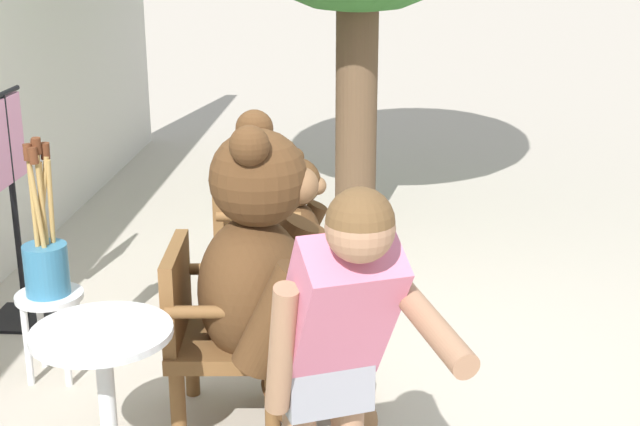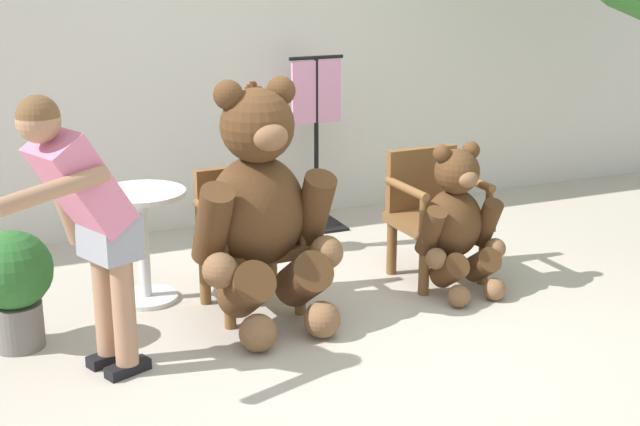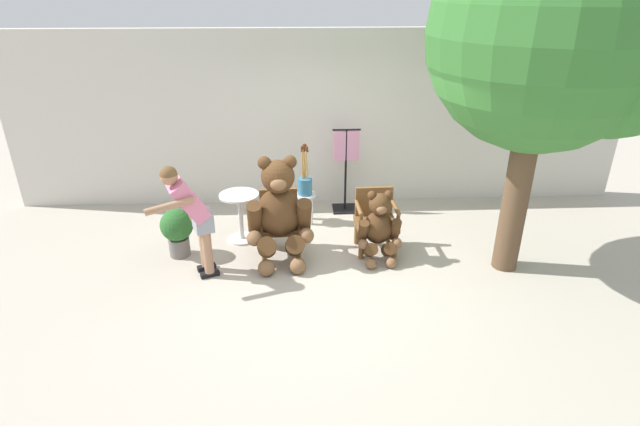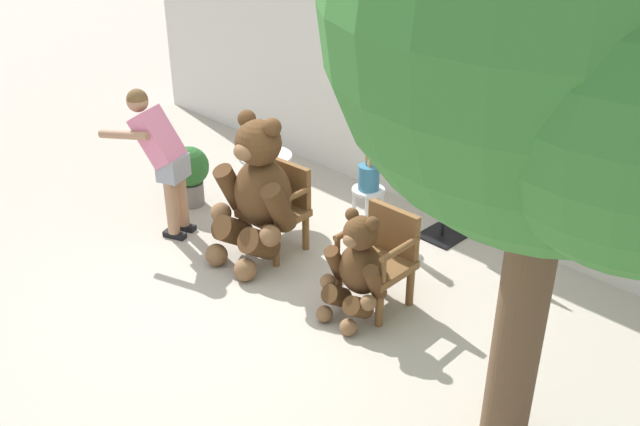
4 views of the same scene
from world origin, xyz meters
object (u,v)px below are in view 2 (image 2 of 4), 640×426
object	(u,v)px
teddy_bear_small	(457,220)
brush_bucket	(254,166)
clothing_display_stand	(316,139)
wooden_chair_left	(247,235)
teddy_bear_large	(262,207)
potted_plant	(14,281)
wooden_chair_right	(434,211)
round_side_table	(143,233)
person_visitor	(85,212)
white_stool	(255,207)

from	to	relation	value
teddy_bear_small	brush_bucket	world-z (taller)	brush_bucket
teddy_bear_small	clothing_display_stand	distance (m)	1.66
wooden_chair_left	brush_bucket	size ratio (longest dim) A/B	1.07
teddy_bear_large	potted_plant	size ratio (longest dim) A/B	2.14
wooden_chair_right	wooden_chair_left	bearing A→B (deg)	-180.00
wooden_chair_right	round_side_table	world-z (taller)	wooden_chair_right
wooden_chair_left	person_visitor	xyz separation A→B (m)	(-1.04, -0.60, 0.44)
round_side_table	potted_plant	bearing A→B (deg)	-153.20
person_visitor	round_side_table	xyz separation A→B (m)	(0.47, 0.94, -0.45)
brush_bucket	clothing_display_stand	size ratio (longest dim) A/B	0.59
wooden_chair_left	white_stool	xyz separation A→B (m)	(0.37, 0.91, -0.11)
wooden_chair_left	clothing_display_stand	bearing A→B (deg)	52.19
teddy_bear_small	brush_bucket	size ratio (longest dim) A/B	1.21
wooden_chair_right	teddy_bear_large	distance (m)	1.36
round_side_table	potted_plant	xyz separation A→B (m)	(-0.81, -0.41, -0.05)
person_visitor	potted_plant	bearing A→B (deg)	122.55
person_visitor	wooden_chair_left	bearing A→B (deg)	30.12
wooden_chair_right	person_visitor	xyz separation A→B (m)	(-2.36, -0.60, 0.44)
teddy_bear_small	wooden_chair_right	bearing A→B (deg)	90.71
teddy_bear_small	potted_plant	world-z (taller)	teddy_bear_small
teddy_bear_small	clothing_display_stand	bearing A→B (deg)	100.29
wooden_chair_right	teddy_bear_small	world-z (taller)	teddy_bear_small
teddy_bear_small	clothing_display_stand	world-z (taller)	clothing_display_stand
teddy_bear_small	wooden_chair_left	bearing A→B (deg)	167.47
round_side_table	clothing_display_stand	world-z (taller)	clothing_display_stand
person_visitor	round_side_table	bearing A→B (deg)	63.52
teddy_bear_large	person_visitor	distance (m)	1.12
clothing_display_stand	teddy_bear_large	bearing A→B (deg)	-122.74
teddy_bear_large	teddy_bear_small	bearing A→B (deg)	-1.51
teddy_bear_large	white_stool	world-z (taller)	teddy_bear_large
clothing_display_stand	brush_bucket	bearing A→B (deg)	-147.80
teddy_bear_small	brush_bucket	distance (m)	1.55
person_visitor	teddy_bear_small	bearing A→B (deg)	7.45
teddy_bear_small	round_side_table	xyz separation A→B (m)	(-1.89, 0.63, -0.03)
wooden_chair_left	potted_plant	size ratio (longest dim) A/B	1.26
wooden_chair_right	teddy_bear_small	size ratio (longest dim) A/B	0.88
wooden_chair_left	teddy_bear_small	xyz separation A→B (m)	(1.32, -0.29, 0.02)
person_visitor	potted_plant	distance (m)	0.81
round_side_table	potted_plant	size ratio (longest dim) A/B	1.06
clothing_display_stand	white_stool	bearing A→B (deg)	-147.86
potted_plant	teddy_bear_small	bearing A→B (deg)	-4.75
teddy_bear_large	clothing_display_stand	world-z (taller)	teddy_bear_large
white_stool	round_side_table	world-z (taller)	round_side_table
person_visitor	brush_bucket	bearing A→B (deg)	47.07
wooden_chair_left	teddy_bear_large	xyz separation A→B (m)	(0.01, -0.26, 0.25)
round_side_table	clothing_display_stand	bearing A→B (deg)	31.67
round_side_table	teddy_bear_large	bearing A→B (deg)	-45.94
potted_plant	wooden_chair_right	bearing A→B (deg)	1.48
wooden_chair_right	teddy_bear_small	distance (m)	0.29
white_stool	potted_plant	size ratio (longest dim) A/B	0.68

